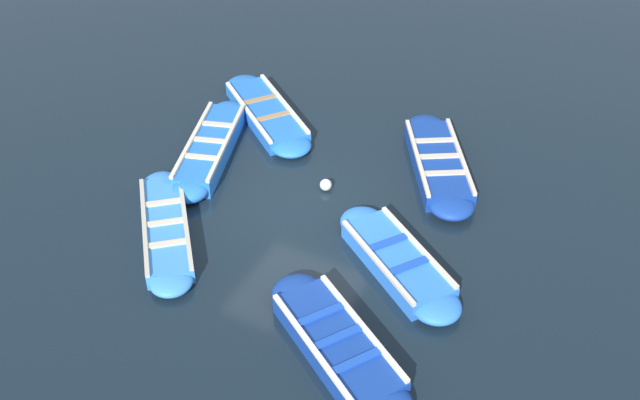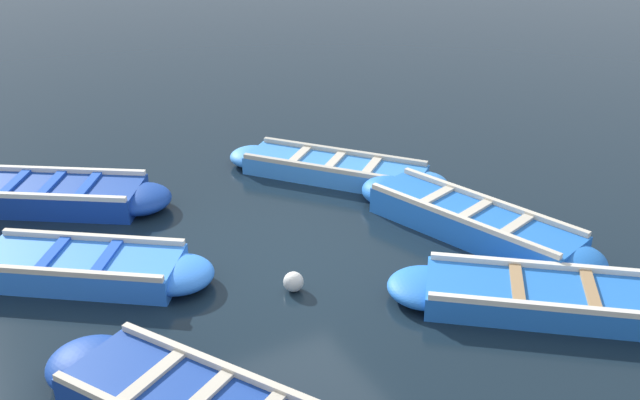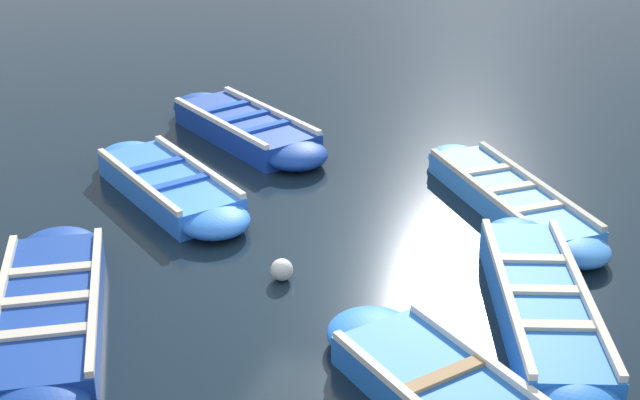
% 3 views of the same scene
% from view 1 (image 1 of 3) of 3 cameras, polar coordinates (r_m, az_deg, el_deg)
% --- Properties ---
extents(ground_plane, '(120.00, 120.00, 0.00)m').
position_cam_1_polar(ground_plane, '(15.04, -1.90, -0.38)').
color(ground_plane, black).
extents(boat_tucked, '(3.09, 3.58, 0.36)m').
position_cam_1_polar(boat_tucked, '(17.64, -4.10, 6.60)').
color(boat_tucked, blue).
rests_on(boat_tucked, ground).
extents(boat_stern_in, '(3.86, 1.89, 0.45)m').
position_cam_1_polar(boat_stern_in, '(16.49, -8.36, 3.95)').
color(boat_stern_in, blue).
rests_on(boat_stern_in, ground).
extents(boat_outer_right, '(3.71, 2.71, 0.41)m').
position_cam_1_polar(boat_outer_right, '(16.08, 8.98, 2.78)').
color(boat_outer_right, navy).
rests_on(boat_outer_right, ground).
extents(boat_outer_left, '(3.35, 2.96, 0.35)m').
position_cam_1_polar(boat_outer_left, '(14.55, -11.66, -2.15)').
color(boat_outer_left, '#3884E0').
rests_on(boat_outer_left, ground).
extents(boat_near_quay, '(2.67, 3.24, 0.39)m').
position_cam_1_polar(boat_near_quay, '(13.62, 5.90, -4.66)').
color(boat_near_quay, blue).
rests_on(boat_near_quay, ground).
extents(boat_inner_gap, '(2.73, 3.48, 0.42)m').
position_cam_1_polar(boat_inner_gap, '(12.17, 1.34, -10.99)').
color(boat_inner_gap, navy).
rests_on(boat_inner_gap, ground).
extents(buoy_orange_near, '(0.25, 0.25, 0.25)m').
position_cam_1_polar(buoy_orange_near, '(15.36, 0.45, 1.16)').
color(buoy_orange_near, silver).
rests_on(buoy_orange_near, ground).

